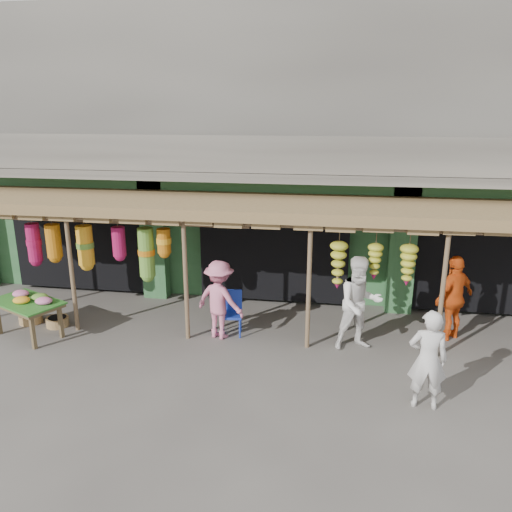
% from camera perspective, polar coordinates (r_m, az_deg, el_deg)
% --- Properties ---
extents(ground, '(80.00, 80.00, 0.00)m').
position_cam_1_polar(ground, '(10.61, 0.44, -9.46)').
color(ground, '#514C47').
rests_on(ground, ground).
extents(building, '(16.40, 6.80, 7.00)m').
position_cam_1_polar(building, '(14.43, 3.56, 11.36)').
color(building, gray).
rests_on(building, ground).
extents(awning, '(14.00, 2.70, 2.79)m').
position_cam_1_polar(awning, '(10.56, 0.26, 5.19)').
color(awning, brown).
rests_on(awning, ground).
extents(flower_table, '(1.76, 1.45, 0.91)m').
position_cam_1_polar(flower_table, '(11.51, -24.57, -4.90)').
color(flower_table, brown).
rests_on(flower_table, ground).
extents(blue_chair, '(0.51, 0.52, 0.94)m').
position_cam_1_polar(blue_chair, '(10.71, -2.83, -6.16)').
color(blue_chair, '#1831A2').
rests_on(blue_chair, ground).
extents(basket_left, '(0.61, 0.61, 0.20)m').
position_cam_1_polar(basket_left, '(12.01, -21.73, -6.98)').
color(basket_left, olive).
rests_on(basket_left, ground).
extents(basket_mid, '(0.50, 0.50, 0.19)m').
position_cam_1_polar(basket_mid, '(12.43, -24.35, -6.53)').
color(basket_mid, olive).
rests_on(basket_mid, ground).
extents(basket_right, '(0.56, 0.56, 0.23)m').
position_cam_1_polar(basket_right, '(13.25, -24.54, -5.07)').
color(basket_right, '#8F6643').
rests_on(basket_right, ground).
extents(person_front, '(0.62, 0.42, 1.67)m').
position_cam_1_polar(person_front, '(8.48, 19.03, -11.14)').
color(person_front, silver).
rests_on(person_front, ground).
extents(person_right, '(1.12, 0.99, 1.91)m').
position_cam_1_polar(person_right, '(10.07, 11.75, -5.34)').
color(person_right, white).
rests_on(person_right, ground).
extents(person_vendor, '(1.09, 1.02, 1.80)m').
position_cam_1_polar(person_vendor, '(11.09, 21.67, -4.44)').
color(person_vendor, '#E45515').
rests_on(person_vendor, ground).
extents(person_shopper, '(1.23, 0.96, 1.67)m').
position_cam_1_polar(person_shopper, '(10.41, -4.18, -5.00)').
color(person_shopper, pink).
rests_on(person_shopper, ground).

